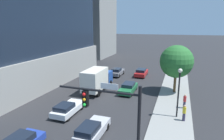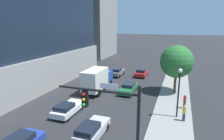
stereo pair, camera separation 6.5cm
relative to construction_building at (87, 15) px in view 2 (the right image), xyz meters
name	(u,v)px [view 2 (the right image)]	position (x,y,z in m)	size (l,w,h in m)	color
sidewalk	(174,97)	(27.64, -30.12, -12.68)	(4.09, 120.00, 0.15)	gray
construction_building	(87,15)	(0.00, 0.00, 0.00)	(15.39, 24.83, 32.21)	gray
traffic_light_pole	(113,114)	(24.41, -46.13, -8.34)	(5.37, 0.48, 6.22)	black
street_lamp	(179,85)	(28.13, -36.15, -9.11)	(0.44, 0.44, 5.26)	black
street_tree	(177,62)	(27.60, -27.95, -8.11)	(4.63, 4.63, 6.82)	brown
car_green	(128,88)	(21.22, -29.98, -12.05)	(1.85, 4.73, 1.38)	#1E6638
car_silver	(92,130)	(21.22, -42.54, -12.01)	(1.77, 4.34, 1.50)	#B7B7BC
car_red	(142,72)	(21.22, -20.09, -12.03)	(1.91, 4.60, 1.43)	red
car_gray	(117,72)	(16.73, -21.39, -12.00)	(1.78, 4.40, 1.52)	slate
car_white	(68,108)	(16.73, -39.22, -12.05)	(1.90, 4.40, 1.37)	silver
box_truck	(97,79)	(16.73, -31.10, -10.84)	(2.34, 6.93, 3.49)	#1E4799
pedestrian_red_shirt	(185,101)	(28.91, -33.55, -11.74)	(0.34, 0.34, 1.69)	#38334C
pedestrian_yellow_shirt	(184,113)	(28.83, -36.84, -11.72)	(0.34, 0.34, 1.72)	#38334C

